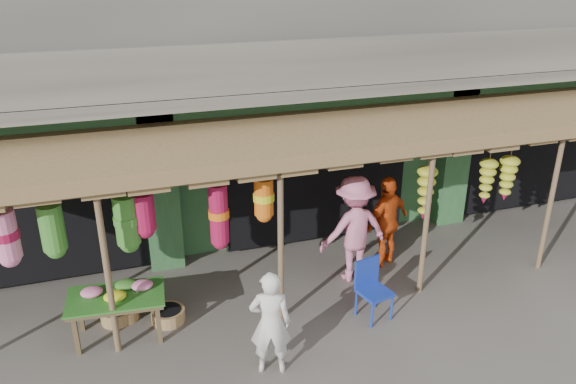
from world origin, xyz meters
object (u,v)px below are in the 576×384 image
object	(u,v)px
blue_chair	(371,285)
person_vendor	(387,221)
person_shopper	(354,229)
flower_table	(117,297)
person_front	(270,323)

from	to	relation	value
blue_chair	person_vendor	bearing A→B (deg)	42.04
blue_chair	person_shopper	xyz separation A→B (m)	(0.20, 1.13, 0.42)
flower_table	blue_chair	world-z (taller)	blue_chair
person_vendor	person_shopper	world-z (taller)	person_shopper
person_vendor	person_shopper	bearing A→B (deg)	-2.51
flower_table	blue_chair	bearing A→B (deg)	-5.44
flower_table	person_front	distance (m)	2.42
person_front	person_vendor	size ratio (longest dim) A/B	0.90
person_front	person_shopper	world-z (taller)	person_shopper
flower_table	blue_chair	size ratio (longest dim) A/B	1.51
blue_chair	person_vendor	size ratio (longest dim) A/B	0.56
blue_chair	person_front	size ratio (longest dim) A/B	0.62
blue_chair	person_vendor	xyz separation A→B (m)	(0.99, 1.40, 0.32)
flower_table	person_shopper	size ratio (longest dim) A/B	0.76
flower_table	person_front	size ratio (longest dim) A/B	0.94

